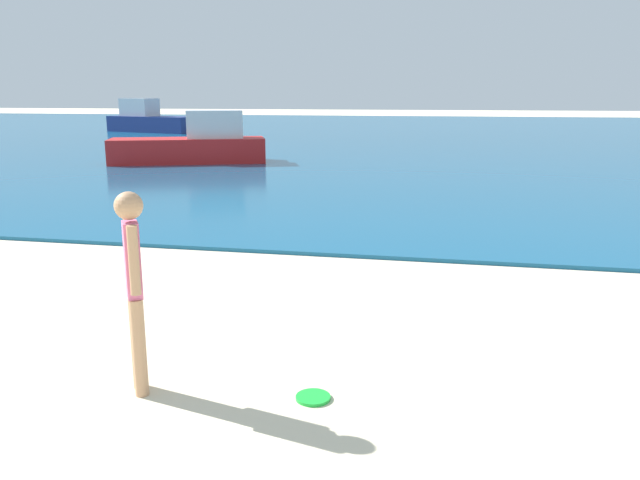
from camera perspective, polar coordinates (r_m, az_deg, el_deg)
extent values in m
cube|color=#14567F|center=(38.66, 10.76, 9.57)|extent=(160.00, 60.00, 0.06)
cylinder|color=tan|center=(5.20, -16.35, -8.91)|extent=(0.10, 0.10, 0.78)
cylinder|color=tan|center=(5.07, -16.20, -9.48)|extent=(0.10, 0.10, 0.78)
cube|color=pink|center=(4.92, -16.79, -1.76)|extent=(0.19, 0.21, 0.59)
sphere|color=tan|center=(4.83, -17.11, 3.01)|extent=(0.21, 0.21, 0.21)
cylinder|color=tan|center=(5.05, -16.95, -1.01)|extent=(0.08, 0.08, 0.52)
cylinder|color=tan|center=(4.77, -16.66, -1.81)|extent=(0.08, 0.08, 0.52)
cylinder|color=green|center=(4.97, -0.64, -14.21)|extent=(0.27, 0.27, 0.03)
cube|color=red|center=(21.62, -11.97, 8.02)|extent=(5.33, 3.32, 0.81)
cube|color=silver|center=(21.54, -9.61, 10.41)|extent=(2.12, 1.71, 0.92)
cube|color=navy|center=(40.01, -14.99, 10.20)|extent=(6.21, 3.50, 0.95)
cube|color=silver|center=(40.71, -16.20, 11.59)|extent=(2.42, 1.88, 1.07)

